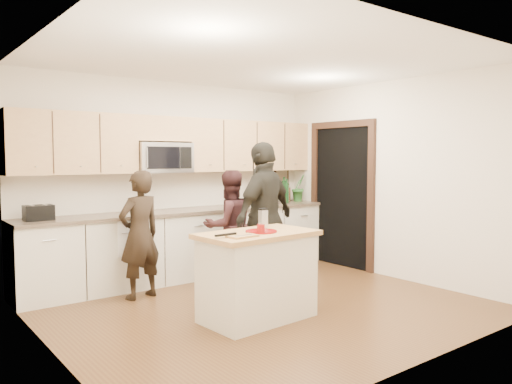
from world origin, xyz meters
TOP-DOWN VIEW (x-y plane):
  - floor at (0.00, 0.00)m, footprint 4.50×4.50m
  - room_shell at (0.00, 0.00)m, footprint 4.52×4.02m
  - back_cabinetry at (0.00, 1.69)m, footprint 4.50×0.66m
  - upper_cabinetry at (0.03, 1.83)m, footprint 4.50×0.33m
  - microwave at (-0.31, 1.80)m, footprint 0.76×0.41m
  - doorway at (2.23, 0.90)m, footprint 0.06×1.25m
  - framed_picture at (1.95, 1.98)m, footprint 0.30×0.03m
  - dish_towel at (-0.95, 1.50)m, footprint 0.34×0.60m
  - island at (-0.33, -0.32)m, footprint 1.24×0.77m
  - red_plate at (-0.30, -0.35)m, footprint 0.32×0.32m
  - box_grater at (-0.19, -0.23)m, footprint 0.10×0.07m
  - drink_glass at (-0.37, -0.43)m, footprint 0.08×0.08m
  - cutting_board at (-0.64, -0.49)m, footprint 0.29×0.19m
  - tongs at (-0.78, -0.42)m, footprint 0.24×0.04m
  - knife at (-0.64, -0.52)m, footprint 0.21×0.03m
  - toaster at (-1.93, 1.67)m, footprint 0.31×0.20m
  - bottle_cluster at (1.77, 1.72)m, footprint 0.57×0.33m
  - orchid at (2.10, 1.72)m, footprint 0.27×0.23m
  - woman_left at (-0.95, 1.13)m, footprint 0.61×0.46m
  - woman_center at (0.32, 1.13)m, footprint 0.79×0.66m
  - woman_right at (0.38, 0.45)m, footprint 1.17×0.76m

SIDE VIEW (x-z plane):
  - floor at x=0.00m, z-range 0.00..0.00m
  - island at x=-0.33m, z-range 0.00..0.90m
  - back_cabinetry at x=0.00m, z-range 0.00..0.94m
  - woman_center at x=0.32m, z-range 0.00..1.49m
  - woman_left at x=-0.95m, z-range 0.00..1.50m
  - dish_towel at x=-0.95m, z-range 0.56..1.04m
  - red_plate at x=-0.30m, z-range 0.90..0.92m
  - cutting_board at x=-0.64m, z-range 0.90..0.92m
  - knife at x=-0.64m, z-range 0.92..0.92m
  - woman_right at x=0.38m, z-range 0.00..1.84m
  - tongs at x=-0.78m, z-range 0.92..0.94m
  - drink_glass at x=-0.37m, z-range 0.90..0.99m
  - box_grater at x=-0.19m, z-range 0.92..1.13m
  - toaster at x=-1.93m, z-range 0.94..1.12m
  - bottle_cluster at x=1.77m, z-range 0.92..1.32m
  - doorway at x=2.23m, z-range 0.06..2.26m
  - orchid at x=2.10m, z-range 0.94..1.38m
  - framed_picture at x=1.95m, z-range 1.09..1.47m
  - microwave at x=-0.31m, z-range 1.45..1.85m
  - room_shell at x=0.00m, z-range 0.38..3.09m
  - upper_cabinetry at x=0.03m, z-range 1.47..2.22m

